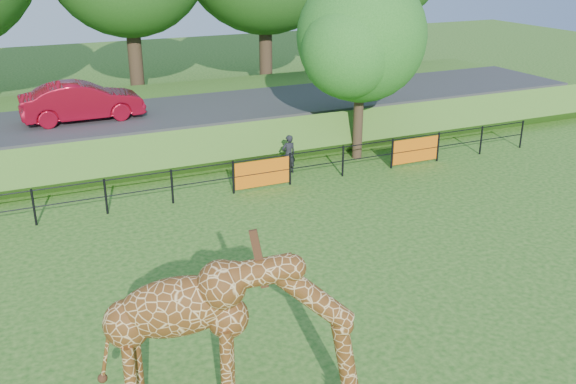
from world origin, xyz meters
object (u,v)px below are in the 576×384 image
at_px(giraffe, 235,342).
at_px(visitor, 289,154).
at_px(tree_east, 363,42).
at_px(car_red, 82,101).

distance_m(giraffe, visitor, 12.62).
distance_m(giraffe, tree_east, 15.06).
height_order(giraffe, tree_east, tree_east).
bearing_deg(giraffe, car_red, 112.55).
bearing_deg(giraffe, visitor, 83.63).
height_order(visitor, tree_east, tree_east).
xyz_separation_m(car_red, tree_east, (9.28, -4.26, 2.15)).
xyz_separation_m(giraffe, car_red, (-0.11, 15.89, 0.57)).
bearing_deg(car_red, giraffe, 179.60).
height_order(giraffe, car_red, giraffe).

